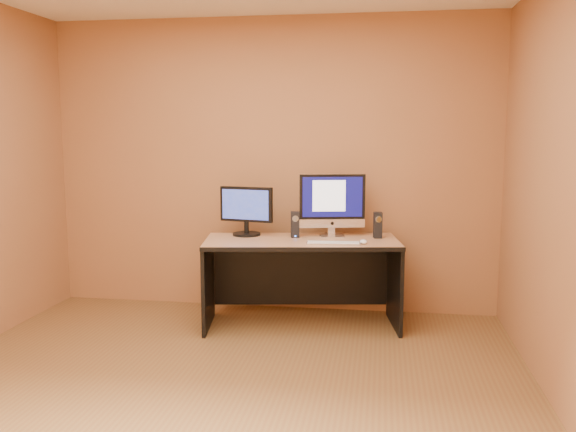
{
  "coord_description": "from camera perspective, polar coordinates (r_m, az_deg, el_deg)",
  "views": [
    {
      "loc": [
        0.98,
        -3.37,
        1.62
      ],
      "look_at": [
        0.25,
        1.38,
        0.93
      ],
      "focal_mm": 38.0,
      "sensor_mm": 36.0,
      "label": 1
    }
  ],
  "objects": [
    {
      "name": "cable_a",
      "position": [
        5.2,
        4.58,
        -1.76
      ],
      "size": [
        0.14,
        0.17,
        0.01
      ],
      "primitive_type": "cylinder",
      "rotation": [
        1.57,
        0.0,
        0.69
      ],
      "color": "black",
      "rests_on": "desk"
    },
    {
      "name": "cable_b",
      "position": [
        5.21,
        3.54,
        -1.72
      ],
      "size": [
        0.09,
        0.16,
        0.01
      ],
      "primitive_type": "cylinder",
      "rotation": [
        1.57,
        0.0,
        -0.48
      ],
      "color": "black",
      "rests_on": "desk"
    },
    {
      "name": "mouse",
      "position": [
        4.83,
        7.08,
        -2.38
      ],
      "size": [
        0.08,
        0.11,
        0.04
      ],
      "primitive_type": "ellipsoid",
      "rotation": [
        0.0,
        0.0,
        0.23
      ],
      "color": "white",
      "rests_on": "desk"
    },
    {
      "name": "second_monitor",
      "position": [
        5.16,
        -3.91,
        0.45
      ],
      "size": [
        0.51,
        0.32,
        0.41
      ],
      "primitive_type": null,
      "rotation": [
        0.0,
        0.0,
        -0.18
      ],
      "color": "black",
      "rests_on": "desk"
    },
    {
      "name": "walls",
      "position": [
        3.53,
        -7.4,
        2.86
      ],
      "size": [
        4.0,
        4.0,
        2.6
      ],
      "primitive_type": null,
      "color": "#96633C",
      "rests_on": "ground"
    },
    {
      "name": "floor",
      "position": [
        3.87,
        -7.04,
        -16.7
      ],
      "size": [
        4.0,
        4.0,
        0.0
      ],
      "primitive_type": "plane",
      "color": "brown",
      "rests_on": "ground"
    },
    {
      "name": "imac",
      "position": [
        5.09,
        4.19,
        1.07
      ],
      "size": [
        0.59,
        0.32,
        0.54
      ],
      "primitive_type": null,
      "rotation": [
        0.0,
        0.0,
        0.21
      ],
      "color": "silver",
      "rests_on": "desk"
    },
    {
      "name": "speaker_right",
      "position": [
        5.09,
        8.4,
        -0.85
      ],
      "size": [
        0.08,
        0.08,
        0.22
      ],
      "primitive_type": null,
      "rotation": [
        0.0,
        0.0,
        0.17
      ],
      "color": "black",
      "rests_on": "desk"
    },
    {
      "name": "desk",
      "position": [
        5.05,
        1.27,
        -6.29
      ],
      "size": [
        1.66,
        0.92,
        0.73
      ],
      "primitive_type": null,
      "rotation": [
        0.0,
        0.0,
        0.15
      ],
      "color": "tan",
      "rests_on": "ground"
    },
    {
      "name": "speaker_left",
      "position": [
        5.07,
        0.66,
        -0.8
      ],
      "size": [
        0.08,
        0.08,
        0.22
      ],
      "primitive_type": null,
      "rotation": [
        0.0,
        0.0,
        0.23
      ],
      "color": "black",
      "rests_on": "desk"
    },
    {
      "name": "keyboard",
      "position": [
        4.79,
        4.26,
        -2.54
      ],
      "size": [
        0.43,
        0.14,
        0.02
      ],
      "primitive_type": "cube",
      "rotation": [
        0.0,
        0.0,
        0.06
      ],
      "color": "silver",
      "rests_on": "desk"
    }
  ]
}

